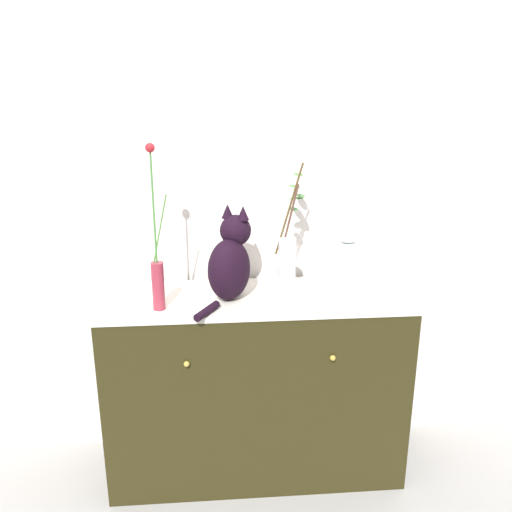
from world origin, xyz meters
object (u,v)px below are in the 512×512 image
at_px(cat_sitting, 230,261).
at_px(bowl_porcelain, 286,290).
at_px(vase_glass_clear, 288,256).
at_px(vase_slim_green, 157,272).
at_px(sideboard, 256,386).
at_px(jar_lidded_porcelain, 347,266).

bearing_deg(cat_sitting, bowl_porcelain, 1.25).
bearing_deg(vase_glass_clear, vase_slim_green, -168.92).
bearing_deg(bowl_porcelain, sideboard, 175.62).
distance_m(bowl_porcelain, vase_glass_clear, 0.15).
height_order(vase_glass_clear, jar_lidded_porcelain, vase_glass_clear).
relative_size(cat_sitting, bowl_porcelain, 2.05).
relative_size(sideboard, jar_lidded_porcelain, 4.17).
bearing_deg(jar_lidded_porcelain, vase_slim_green, -176.76).
xyz_separation_m(sideboard, jar_lidded_porcelain, (0.37, -0.07, 0.59)).
bearing_deg(sideboard, vase_glass_clear, -2.08).
height_order(vase_slim_green, jar_lidded_porcelain, vase_slim_green).
bearing_deg(jar_lidded_porcelain, sideboard, 170.00).
xyz_separation_m(bowl_porcelain, jar_lidded_porcelain, (0.24, -0.06, 0.12)).
bearing_deg(cat_sitting, vase_glass_clear, 2.45).
height_order(cat_sitting, vase_glass_clear, vase_glass_clear).
xyz_separation_m(bowl_porcelain, vase_glass_clear, (0.00, 0.01, 0.15)).
bearing_deg(vase_glass_clear, sideboard, 177.92).
relative_size(vase_slim_green, vase_glass_clear, 1.27).
xyz_separation_m(vase_slim_green, bowl_porcelain, (0.53, 0.10, -0.14)).
distance_m(cat_sitting, jar_lidded_porcelain, 0.49).
xyz_separation_m(vase_slim_green, vase_glass_clear, (0.54, 0.11, 0.02)).
bearing_deg(cat_sitting, sideboard, 7.95).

